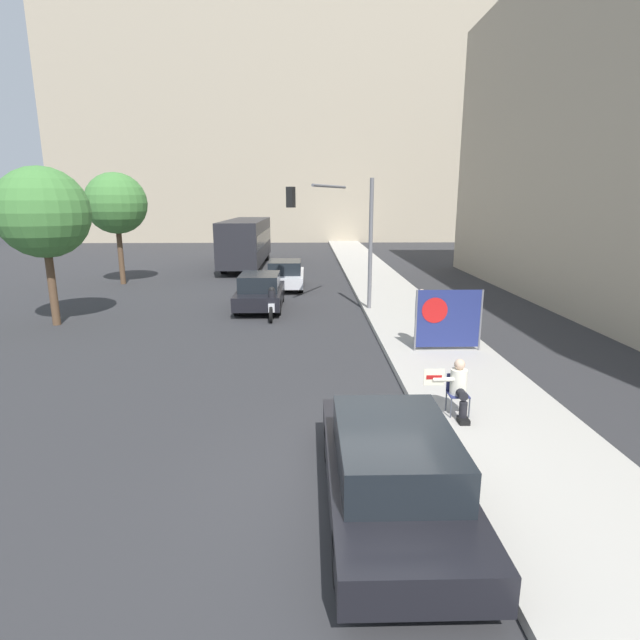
{
  "coord_description": "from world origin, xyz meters",
  "views": [
    {
      "loc": [
        -0.82,
        -7.1,
        4.46
      ],
      "look_at": [
        -0.49,
        6.25,
        1.25
      ],
      "focal_mm": 28.0,
      "sensor_mm": 36.0,
      "label": 1
    }
  ],
  "objects_px": {
    "street_tree_midblock": "(116,204)",
    "motorcycle_on_road": "(272,305)",
    "car_on_road_midblock": "(285,274)",
    "traffic_light_pole": "(338,219)",
    "city_bus_on_road": "(247,240)",
    "car_on_road_nearest": "(260,291)",
    "street_tree_near_curb": "(43,213)",
    "protest_banner": "(448,319)",
    "parked_car_curbside": "(392,468)",
    "pedestrian_behind": "(421,317)",
    "seated_protester": "(458,386)"
  },
  "relations": [
    {
      "from": "parked_car_curbside",
      "to": "car_on_road_midblock",
      "type": "bearing_deg",
      "value": 97.0
    },
    {
      "from": "protest_banner",
      "to": "motorcycle_on_road",
      "type": "height_order",
      "value": "protest_banner"
    },
    {
      "from": "pedestrian_behind",
      "to": "street_tree_near_curb",
      "type": "distance_m",
      "value": 13.46
    },
    {
      "from": "street_tree_midblock",
      "to": "motorcycle_on_road",
      "type": "bearing_deg",
      "value": -43.88
    },
    {
      "from": "traffic_light_pole",
      "to": "car_on_road_nearest",
      "type": "height_order",
      "value": "traffic_light_pole"
    },
    {
      "from": "pedestrian_behind",
      "to": "traffic_light_pole",
      "type": "distance_m",
      "value": 6.89
    },
    {
      "from": "seated_protester",
      "to": "protest_banner",
      "type": "bearing_deg",
      "value": 79.19
    },
    {
      "from": "street_tree_midblock",
      "to": "car_on_road_midblock",
      "type": "bearing_deg",
      "value": -9.88
    },
    {
      "from": "city_bus_on_road",
      "to": "street_tree_near_curb",
      "type": "height_order",
      "value": "street_tree_near_curb"
    },
    {
      "from": "protest_banner",
      "to": "city_bus_on_road",
      "type": "bearing_deg",
      "value": 111.74
    },
    {
      "from": "traffic_light_pole",
      "to": "car_on_road_nearest",
      "type": "xyz_separation_m",
      "value": [
        -3.22,
        0.24,
        -2.97
      ]
    },
    {
      "from": "motorcycle_on_road",
      "to": "protest_banner",
      "type": "bearing_deg",
      "value": -42.3
    },
    {
      "from": "car_on_road_nearest",
      "to": "street_tree_near_curb",
      "type": "distance_m",
      "value": 8.39
    },
    {
      "from": "pedestrian_behind",
      "to": "parked_car_curbside",
      "type": "bearing_deg",
      "value": -96.29
    },
    {
      "from": "car_on_road_midblock",
      "to": "motorcycle_on_road",
      "type": "relative_size",
      "value": 2.09
    },
    {
      "from": "traffic_light_pole",
      "to": "city_bus_on_road",
      "type": "height_order",
      "value": "traffic_light_pole"
    },
    {
      "from": "car_on_road_nearest",
      "to": "street_tree_midblock",
      "type": "height_order",
      "value": "street_tree_midblock"
    },
    {
      "from": "parked_car_curbside",
      "to": "motorcycle_on_road",
      "type": "relative_size",
      "value": 2.21
    },
    {
      "from": "car_on_road_nearest",
      "to": "motorcycle_on_road",
      "type": "distance_m",
      "value": 1.93
    },
    {
      "from": "car_on_road_nearest",
      "to": "street_tree_midblock",
      "type": "bearing_deg",
      "value": 140.96
    },
    {
      "from": "protest_banner",
      "to": "traffic_light_pole",
      "type": "xyz_separation_m",
      "value": [
        -2.83,
        6.52,
        2.58
      ]
    },
    {
      "from": "car_on_road_midblock",
      "to": "street_tree_midblock",
      "type": "xyz_separation_m",
      "value": [
        -8.94,
        1.56,
        3.56
      ]
    },
    {
      "from": "street_tree_midblock",
      "to": "car_on_road_nearest",
      "type": "bearing_deg",
      "value": -39.04
    },
    {
      "from": "parked_car_curbside",
      "to": "street_tree_near_curb",
      "type": "distance_m",
      "value": 15.95
    },
    {
      "from": "pedestrian_behind",
      "to": "street_tree_midblock",
      "type": "bearing_deg",
      "value": 145.44
    },
    {
      "from": "car_on_road_midblock",
      "to": "street_tree_near_curb",
      "type": "xyz_separation_m",
      "value": [
        -8.09,
        -7.67,
        3.3
      ]
    },
    {
      "from": "city_bus_on_road",
      "to": "street_tree_near_curb",
      "type": "relative_size",
      "value": 1.98
    },
    {
      "from": "city_bus_on_road",
      "to": "car_on_road_midblock",
      "type": "bearing_deg",
      "value": -71.22
    },
    {
      "from": "pedestrian_behind",
      "to": "traffic_light_pole",
      "type": "relative_size",
      "value": 0.34
    },
    {
      "from": "traffic_light_pole",
      "to": "city_bus_on_road",
      "type": "relative_size",
      "value": 0.46
    },
    {
      "from": "car_on_road_midblock",
      "to": "motorcycle_on_road",
      "type": "height_order",
      "value": "car_on_road_midblock"
    },
    {
      "from": "parked_car_curbside",
      "to": "city_bus_on_road",
      "type": "xyz_separation_m",
      "value": [
        -5.38,
        28.1,
        1.13
      ]
    },
    {
      "from": "pedestrian_behind",
      "to": "protest_banner",
      "type": "relative_size",
      "value": 0.88
    },
    {
      "from": "protest_banner",
      "to": "traffic_light_pole",
      "type": "distance_m",
      "value": 7.57
    },
    {
      "from": "seated_protester",
      "to": "street_tree_near_curb",
      "type": "xyz_separation_m",
      "value": [
        -12.29,
        8.64,
        3.23
      ]
    },
    {
      "from": "protest_banner",
      "to": "street_tree_near_curb",
      "type": "xyz_separation_m",
      "value": [
        -13.3,
        4.11,
        2.9
      ]
    },
    {
      "from": "seated_protester",
      "to": "street_tree_near_curb",
      "type": "bearing_deg",
      "value": 146.74
    },
    {
      "from": "city_bus_on_road",
      "to": "motorcycle_on_road",
      "type": "height_order",
      "value": "city_bus_on_road"
    },
    {
      "from": "protest_banner",
      "to": "city_bus_on_road",
      "type": "relative_size",
      "value": 0.18
    },
    {
      "from": "seated_protester",
      "to": "car_on_road_nearest",
      "type": "distance_m",
      "value": 12.37
    },
    {
      "from": "protest_banner",
      "to": "pedestrian_behind",
      "type": "bearing_deg",
      "value": 141.06
    },
    {
      "from": "city_bus_on_road",
      "to": "street_tree_midblock",
      "type": "distance_m",
      "value": 9.72
    },
    {
      "from": "city_bus_on_road",
      "to": "street_tree_near_curb",
      "type": "xyz_separation_m",
      "value": [
        -5.08,
        -16.52,
        2.2
      ]
    },
    {
      "from": "traffic_light_pole",
      "to": "motorcycle_on_road",
      "type": "relative_size",
      "value": 2.43
    },
    {
      "from": "seated_protester",
      "to": "motorcycle_on_road",
      "type": "xyz_separation_m",
      "value": [
        -4.42,
        9.47,
        -0.26
      ]
    },
    {
      "from": "seated_protester",
      "to": "parked_car_curbside",
      "type": "relative_size",
      "value": 0.25
    },
    {
      "from": "car_on_road_nearest",
      "to": "city_bus_on_road",
      "type": "xyz_separation_m",
      "value": [
        -2.17,
        13.87,
        1.09
      ]
    },
    {
      "from": "car_on_road_midblock",
      "to": "street_tree_near_curb",
      "type": "distance_m",
      "value": 11.62
    },
    {
      "from": "city_bus_on_road",
      "to": "street_tree_midblock",
      "type": "xyz_separation_m",
      "value": [
        -5.93,
        -7.3,
        2.46
      ]
    },
    {
      "from": "seated_protester",
      "to": "city_bus_on_road",
      "type": "distance_m",
      "value": 26.19
    }
  ]
}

